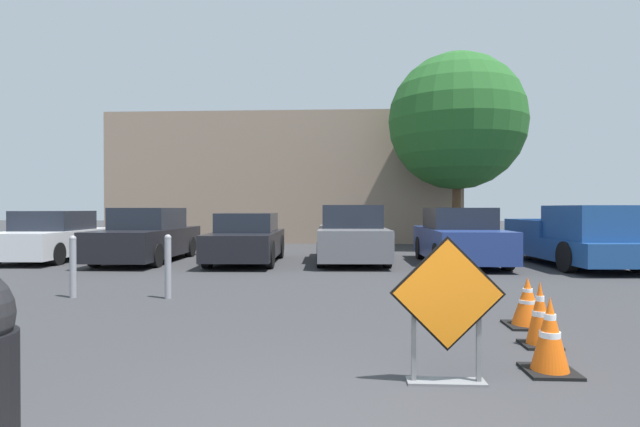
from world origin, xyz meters
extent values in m
plane|color=#333335|center=(0.00, 10.00, 0.00)|extent=(96.00, 96.00, 0.00)
cube|color=black|center=(0.97, 1.46, 0.80)|extent=(1.00, 0.02, 1.00)
cube|color=orange|center=(0.97, 1.44, 0.80)|extent=(0.94, 0.02, 0.94)
cube|color=slate|center=(0.97, 1.50, 0.01)|extent=(0.69, 0.20, 0.02)
cube|color=slate|center=(0.69, 1.50, 0.40)|extent=(0.04, 0.04, 0.80)
cube|color=slate|center=(1.25, 1.50, 0.40)|extent=(0.04, 0.04, 0.80)
cube|color=black|center=(1.99, 1.82, 0.01)|extent=(0.46, 0.46, 0.03)
cone|color=#EA590F|center=(1.99, 1.82, 0.37)|extent=(0.34, 0.34, 0.68)
cylinder|color=white|center=(1.99, 1.82, 0.52)|extent=(0.11, 0.11, 0.06)
cylinder|color=white|center=(1.99, 1.82, 0.36)|extent=(0.19, 0.19, 0.06)
cube|color=black|center=(2.24, 2.74, 0.01)|extent=(0.39, 0.39, 0.03)
cone|color=#EA590F|center=(2.24, 2.74, 0.38)|extent=(0.29, 0.29, 0.70)
cylinder|color=white|center=(2.24, 2.74, 0.53)|extent=(0.09, 0.09, 0.06)
cylinder|color=white|center=(2.24, 2.74, 0.36)|extent=(0.16, 0.16, 0.06)
cube|color=black|center=(2.44, 3.67, 0.01)|extent=(0.54, 0.54, 0.03)
cone|color=#EA590F|center=(2.44, 3.67, 0.33)|extent=(0.40, 0.40, 0.61)
cylinder|color=white|center=(2.44, 3.67, 0.47)|extent=(0.12, 0.12, 0.05)
cylinder|color=white|center=(2.44, 3.67, 0.32)|extent=(0.22, 0.22, 0.05)
cube|color=silver|center=(-8.58, 11.37, 0.53)|extent=(2.01, 4.34, 0.72)
cube|color=#1E232D|center=(-8.59, 11.47, 1.17)|extent=(1.70, 2.03, 0.57)
cylinder|color=black|center=(-7.68, 10.08, 0.31)|extent=(0.22, 0.62, 0.61)
cylinder|color=black|center=(-7.79, 12.72, 0.31)|extent=(0.22, 0.62, 0.61)
cylinder|color=black|center=(-9.48, 12.66, 0.31)|extent=(0.22, 0.62, 0.61)
cube|color=black|center=(-5.64, 11.17, 0.56)|extent=(1.78, 4.68, 0.77)
cube|color=#1E232D|center=(-5.64, 11.29, 1.24)|extent=(1.55, 2.16, 0.60)
cylinder|color=black|center=(-4.83, 9.73, 0.31)|extent=(0.20, 0.62, 0.62)
cylinder|color=black|center=(-6.44, 9.72, 0.31)|extent=(0.20, 0.62, 0.62)
cylinder|color=black|center=(-4.85, 12.62, 0.31)|extent=(0.20, 0.62, 0.62)
cylinder|color=black|center=(-6.45, 12.61, 0.31)|extent=(0.20, 0.62, 0.62)
cube|color=black|center=(-2.70, 10.96, 0.53)|extent=(1.88, 4.28, 0.67)
cube|color=#1E232D|center=(-2.70, 11.06, 1.13)|extent=(1.59, 1.99, 0.52)
cylinder|color=black|center=(-1.85, 9.68, 0.36)|extent=(0.23, 0.73, 0.72)
cylinder|color=black|center=(-3.45, 9.62, 0.36)|extent=(0.23, 0.73, 0.72)
cylinder|color=black|center=(-1.95, 12.29, 0.36)|extent=(0.23, 0.73, 0.72)
cylinder|color=black|center=(-3.54, 12.24, 0.36)|extent=(0.23, 0.73, 0.72)
cube|color=slate|center=(0.25, 11.37, 0.58)|extent=(2.02, 4.60, 0.80)
cube|color=#1E232D|center=(0.24, 11.48, 1.30)|extent=(1.71, 2.14, 0.64)
cylinder|color=black|center=(1.15, 9.99, 0.34)|extent=(0.22, 0.68, 0.67)
cylinder|color=black|center=(-0.56, 9.93, 0.34)|extent=(0.22, 0.68, 0.67)
cylinder|color=black|center=(1.06, 12.81, 0.34)|extent=(0.22, 0.68, 0.67)
cylinder|color=black|center=(-0.66, 12.75, 0.34)|extent=(0.22, 0.68, 0.67)
cube|color=navy|center=(3.19, 10.90, 0.58)|extent=(1.90, 4.45, 0.79)
cube|color=#1E232D|center=(3.19, 11.01, 1.26)|extent=(1.65, 2.06, 0.57)
cylinder|color=black|center=(4.06, 9.54, 0.34)|extent=(0.21, 0.67, 0.67)
cylinder|color=black|center=(2.36, 9.52, 0.34)|extent=(0.21, 0.67, 0.67)
cylinder|color=black|center=(4.02, 12.28, 0.34)|extent=(0.21, 0.67, 0.67)
cylinder|color=black|center=(2.32, 12.26, 0.34)|extent=(0.21, 0.67, 0.67)
cube|color=navy|center=(6.13, 10.84, 0.48)|extent=(2.13, 5.30, 0.55)
cube|color=navy|center=(6.19, 9.67, 1.18)|extent=(1.82, 2.17, 0.85)
cube|color=navy|center=(6.01, 13.08, 0.98)|extent=(1.76, 0.19, 0.45)
cube|color=navy|center=(6.96, 11.93, 0.98)|extent=(0.23, 2.50, 0.45)
cube|color=navy|center=(5.20, 11.84, 0.98)|extent=(0.23, 2.50, 0.45)
cylinder|color=black|center=(7.07, 9.33, 0.37)|extent=(0.28, 0.75, 0.74)
cylinder|color=black|center=(5.36, 9.24, 0.37)|extent=(0.28, 0.75, 0.74)
cylinder|color=black|center=(6.91, 12.45, 0.37)|extent=(0.28, 0.75, 0.74)
cylinder|color=black|center=(5.20, 12.36, 0.37)|extent=(0.28, 0.75, 0.74)
cylinder|color=black|center=(8.37, 12.27, 0.31)|extent=(0.23, 0.63, 0.62)
cylinder|color=gray|center=(-2.93, 5.39, 0.52)|extent=(0.11, 0.11, 1.03)
sphere|color=gray|center=(-2.93, 5.39, 1.03)|extent=(0.12, 0.12, 0.12)
cylinder|color=gray|center=(-4.59, 5.39, 0.51)|extent=(0.11, 0.11, 1.01)
sphere|color=gray|center=(-4.59, 5.39, 1.01)|extent=(0.12, 0.12, 0.12)
cube|color=gray|center=(-2.75, 21.08, 2.89)|extent=(15.71, 5.00, 5.79)
cylinder|color=#513823|center=(4.33, 16.46, 1.45)|extent=(0.32, 0.32, 2.90)
sphere|color=#235B23|center=(4.33, 16.46, 4.86)|extent=(5.21, 5.21, 5.21)
camera|label=1|loc=(0.09, -2.91, 1.54)|focal=28.00mm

